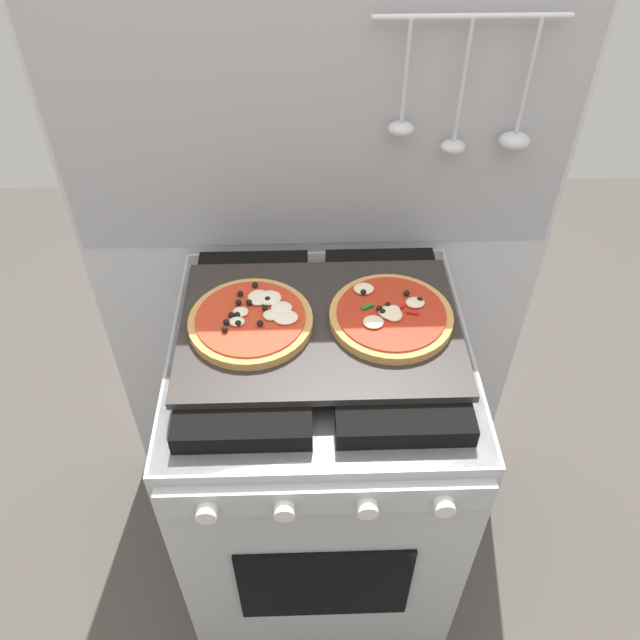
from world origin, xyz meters
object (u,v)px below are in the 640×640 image
(stove, at_px, (320,462))
(pizza_left, at_px, (252,320))
(baking_tray, at_px, (320,327))
(pizza_right, at_px, (391,316))

(stove, xyz_separation_m, pizza_left, (-0.13, 0.00, 0.48))
(baking_tray, height_order, pizza_right, pizza_right)
(stove, xyz_separation_m, pizza_right, (0.14, 0.01, 0.48))
(baking_tray, height_order, pizza_left, pizza_left)
(baking_tray, bearing_deg, stove, -90.00)
(pizza_left, bearing_deg, pizza_right, 0.92)
(baking_tray, xyz_separation_m, pizza_left, (-0.13, 0.00, 0.02))
(pizza_left, xyz_separation_m, pizza_right, (0.27, 0.00, -0.00))
(baking_tray, bearing_deg, pizza_right, 2.54)
(stove, relative_size, pizza_right, 3.78)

